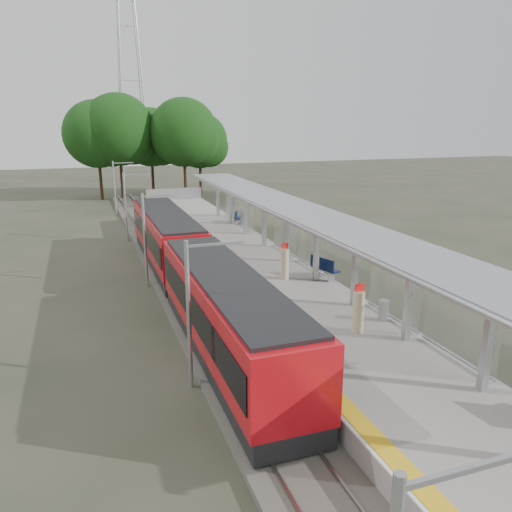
{
  "coord_description": "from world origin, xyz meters",
  "views": [
    {
      "loc": [
        -9.42,
        -8.98,
        9.25
      ],
      "look_at": [
        -0.97,
        15.18,
        2.3
      ],
      "focal_mm": 35.0,
      "sensor_mm": 36.0,
      "label": 1
    }
  ],
  "objects": [
    {
      "name": "litter_bin",
      "position": [
        2.26,
        7.97,
        1.46
      ],
      "size": [
        0.56,
        0.56,
        0.91
      ],
      "primitive_type": "cylinder",
      "rotation": [
        0.0,
        0.0,
        -0.3
      ],
      "color": "#9EA0A5",
      "rests_on": "platform"
    },
    {
      "name": "end_fence",
      "position": [
        0.0,
        44.95,
        1.6
      ],
      "size": [
        6.0,
        0.1,
        1.2
      ],
      "primitive_type": "cube",
      "color": "#9EA0A5",
      "rests_on": "platform"
    },
    {
      "name": "tree_cluster",
      "position": [
        -1.51,
        53.49,
        7.71
      ],
      "size": [
        19.73,
        13.26,
        12.46
      ],
      "color": "#382316",
      "rests_on": "ground"
    },
    {
      "name": "ground",
      "position": [
        0.0,
        0.0,
        0.0
      ],
      "size": [
        200.0,
        200.0,
        0.0
      ],
      "primitive_type": "plane",
      "color": "#474438",
      "rests_on": "ground"
    },
    {
      "name": "platform",
      "position": [
        0.0,
        20.0,
        0.5
      ],
      "size": [
        6.0,
        50.0,
        1.0
      ],
      "primitive_type": "cube",
      "color": "gray",
      "rests_on": "ground"
    },
    {
      "name": "pylon",
      "position": [
        -1.0,
        73.0,
        19.0
      ],
      "size": [
        8.0,
        4.0,
        38.0
      ],
      "primitive_type": null,
      "color": "#9EA0A5",
      "rests_on": "ground"
    },
    {
      "name": "catenary_masts",
      "position": [
        -6.22,
        19.0,
        2.91
      ],
      "size": [
        2.08,
        48.16,
        5.4
      ],
      "color": "#9EA0A5",
      "rests_on": "ground"
    },
    {
      "name": "bench_mid",
      "position": [
        2.57,
        14.15,
        1.61
      ],
      "size": [
        1.06,
        1.77,
        1.16
      ],
      "rotation": [
        0.0,
        0.0,
        0.33
      ],
      "color": "#0D1C45",
      "rests_on": "platform"
    },
    {
      "name": "train",
      "position": [
        -4.5,
        15.48,
        2.05
      ],
      "size": [
        2.74,
        27.6,
        3.62
      ],
      "color": "black",
      "rests_on": "ground"
    },
    {
      "name": "bench_far",
      "position": [
        2.61,
        30.17,
        1.53
      ],
      "size": [
        1.0,
        1.52,
        1.0
      ],
      "rotation": [
        0.0,
        0.0,
        -0.4
      ],
      "color": "#0D1C45",
      "rests_on": "platform"
    },
    {
      "name": "tactile_strip",
      "position": [
        -2.55,
        20.0,
        1.01
      ],
      "size": [
        0.6,
        50.0,
        0.02
      ],
      "primitive_type": "cube",
      "color": "yellow",
      "rests_on": "platform"
    },
    {
      "name": "trackbed",
      "position": [
        -4.5,
        20.0,
        0.12
      ],
      "size": [
        3.0,
        70.0,
        0.24
      ],
      "primitive_type": "cube",
      "color": "#59544C",
      "rests_on": "ground"
    },
    {
      "name": "canopy",
      "position": [
        1.61,
        16.19,
        4.2
      ],
      "size": [
        3.27,
        38.0,
        3.66
      ],
      "color": "#9EA0A5",
      "rests_on": "platform"
    },
    {
      "name": "info_pillar_far",
      "position": [
        0.52,
        14.74,
        1.86
      ],
      "size": [
        0.45,
        0.45,
        1.99
      ],
      "rotation": [
        0.0,
        0.0,
        0.33
      ],
      "color": "#C5BC8F",
      "rests_on": "platform"
    },
    {
      "name": "info_pillar_near",
      "position": [
        0.61,
        7.28,
        1.88
      ],
      "size": [
        0.46,
        0.46,
        2.03
      ],
      "rotation": [
        0.0,
        0.0,
        -0.01
      ],
      "color": "#C5BC8F",
      "rests_on": "platform"
    }
  ]
}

